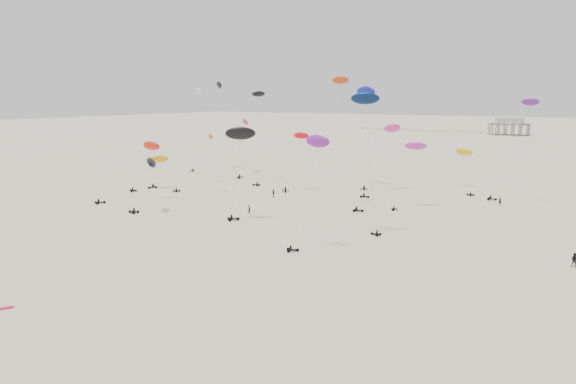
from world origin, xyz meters
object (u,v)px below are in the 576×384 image
Objects in this scene: rig_4 at (244,133)px; spectator_0 at (249,214)px; rig_9 at (465,158)px; rig_0 at (412,156)px; pavilion_main at (509,127)px.

rig_4 reaches higher than spectator_0.
rig_4 is 60.10m from rig_9.
rig_9 is at bearing -102.95° from rig_0.
pavilion_main reaches higher than spectator_0.
rig_9 is at bearing -83.59° from pavilion_main.
pavilion_main is at bearing 33.42° from rig_9.
pavilion_main is at bearing -91.48° from rig_0.
rig_0 is 29.64m from rig_9.
rig_0 is 33.89m from spectator_0.
rig_9 reaches higher than spectator_0.
rig_4 reaches higher than rig_9.
rig_0 is at bearing -85.26° from pavilion_main.
rig_0 is 0.76× the size of rig_4.
rig_0 reaches higher than rig_9.
pavilion_main is 1.57× the size of rig_0.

